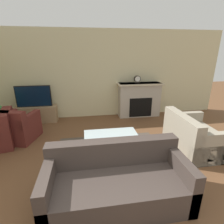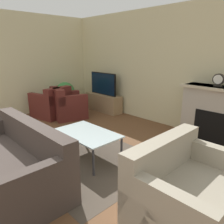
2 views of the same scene
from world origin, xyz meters
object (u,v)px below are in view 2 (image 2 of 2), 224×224
object	(u,v)px
couch_loveseat	(187,192)
armchair_accent	(68,107)
couch_sectional	(14,164)
potted_plant	(65,92)
tv	(103,84)
coffee_table	(87,135)
armchair_by_window	(52,106)
mantel_clock	(219,80)

from	to	relation	value
couch_loveseat	armchair_accent	bearing A→B (deg)	75.10
couch_sectional	couch_loveseat	bearing A→B (deg)	30.08
armchair_accent	potted_plant	world-z (taller)	potted_plant
armchair_accent	tv	bearing A→B (deg)	-81.81
couch_loveseat	coffee_table	size ratio (longest dim) A/B	1.16
couch_sectional	couch_loveseat	world-z (taller)	same
couch_loveseat	armchair_by_window	distance (m)	4.43
armchair_by_window	potted_plant	size ratio (longest dim) A/B	1.15
coffee_table	potted_plant	xyz separation A→B (m)	(-2.78, 1.34, 0.14)
armchair_accent	mantel_clock	world-z (taller)	mantel_clock
armchair_accent	potted_plant	distance (m)	0.78
couch_sectional	mantel_clock	world-z (taller)	mantel_clock
armchair_by_window	potted_plant	bearing A→B (deg)	-170.01
couch_sectional	coffee_table	xyz separation A→B (m)	(0.10, 1.18, 0.12)
couch_sectional	armchair_by_window	distance (m)	3.10
armchair_accent	armchair_by_window	bearing A→B (deg)	45.12
tv	coffee_table	xyz separation A→B (m)	(1.98, -2.13, -0.40)
couch_sectional	mantel_clock	bearing A→B (deg)	69.31
armchair_by_window	potted_plant	xyz separation A→B (m)	(-0.24, 0.59, 0.25)
coffee_table	couch_loveseat	bearing A→B (deg)	-1.99
potted_plant	couch_loveseat	bearing A→B (deg)	-16.97
tv	coffee_table	bearing A→B (deg)	-47.00
couch_sectional	potted_plant	size ratio (longest dim) A/B	2.32
armchair_by_window	armchair_accent	xyz separation A→B (m)	(0.41, 0.23, 0.00)
armchair_accent	coffee_table	size ratio (longest dim) A/B	0.88
tv	couch_sectional	world-z (taller)	tv
armchair_by_window	potted_plant	world-z (taller)	potted_plant
couch_loveseat	armchair_by_window	size ratio (longest dim) A/B	1.29
potted_plant	mantel_clock	distance (m)	4.09
armchair_accent	coffee_table	distance (m)	2.34
armchair_accent	mantel_clock	xyz separation A→B (m)	(3.29, 1.20, 0.92)
tv	armchair_accent	world-z (taller)	tv
armchair_accent	potted_plant	xyz separation A→B (m)	(-0.65, 0.35, 0.25)
tv	couch_sectional	distance (m)	3.83
tv	couch_sectional	size ratio (longest dim) A/B	0.50
armchair_accent	coffee_table	world-z (taller)	armchair_accent
tv	armchair_by_window	world-z (taller)	tv
potted_plant	mantel_clock	xyz separation A→B (m)	(3.94, 0.85, 0.67)
couch_loveseat	coffee_table	bearing A→B (deg)	88.01
couch_sectional	mantel_clock	xyz separation A→B (m)	(1.27, 3.36, 0.93)
mantel_clock	armchair_by_window	bearing A→B (deg)	-158.81
couch_loveseat	armchair_accent	xyz separation A→B (m)	(-3.94, 1.05, 0.01)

